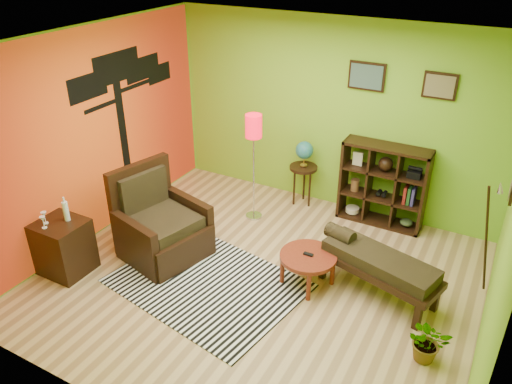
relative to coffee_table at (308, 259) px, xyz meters
The scene contains 11 objects.
ground 0.69m from the coffee_table, 159.10° to the right, with size 5.00×5.00×0.00m, color tan.
room_shell 1.59m from the coffee_table, 163.05° to the right, with size 5.04×4.54×2.82m.
zebra_rug 1.26m from the coffee_table, 151.13° to the right, with size 2.16×1.60×0.01m, color white.
coffee_table is the anchor object (origin of this frame).
armchair 1.98m from the coffee_table, behind, with size 1.17×1.17×1.17m.
side_cabinet 3.00m from the coffee_table, 156.61° to the right, with size 0.59×0.53×1.01m.
floor_lamp 1.94m from the coffee_table, 141.03° to the left, with size 0.24×0.24×1.59m.
globe_table 2.03m from the coffee_table, 115.65° to the left, with size 0.42×0.42×1.03m.
cube_shelf 1.87m from the coffee_table, 78.73° to the left, with size 1.20×0.35×1.20m.
bench 0.78m from the coffee_table, 17.43° to the left, with size 1.51×0.88×0.66m.
potted_plant 1.62m from the coffee_table, 19.27° to the right, with size 0.41×0.45×0.35m, color #26661E.
Camera 1 is at (2.31, -4.31, 3.84)m, focal length 35.00 mm.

